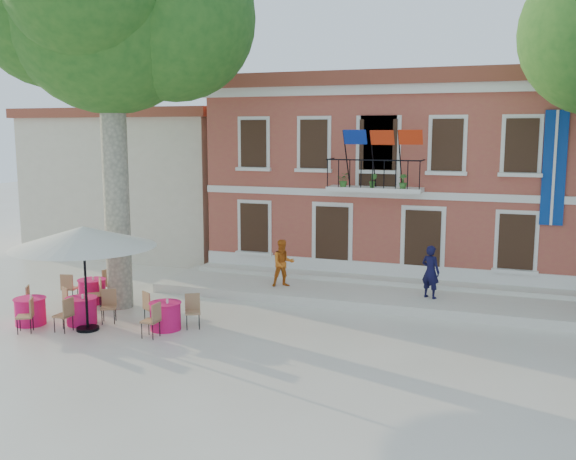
# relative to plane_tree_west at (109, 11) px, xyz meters

# --- Properties ---
(ground) EXTENTS (90.00, 90.00, 0.00)m
(ground) POSITION_rel_plane_tree_west_xyz_m (4.98, -0.78, -8.92)
(ground) COLOR beige
(ground) RESTS_ON ground
(main_building) EXTENTS (13.50, 9.59, 7.50)m
(main_building) POSITION_rel_plane_tree_west_xyz_m (6.98, 9.21, -5.14)
(main_building) COLOR #A6543C
(main_building) RESTS_ON ground
(neighbor_west) EXTENTS (9.40, 9.40, 6.40)m
(neighbor_west) POSITION_rel_plane_tree_west_xyz_m (-4.52, 10.22, -5.70)
(neighbor_west) COLOR beige
(neighbor_west) RESTS_ON ground
(terrace) EXTENTS (14.00, 3.40, 0.30)m
(terrace) POSITION_rel_plane_tree_west_xyz_m (6.98, 3.62, -8.77)
(terrace) COLOR silver
(terrace) RESTS_ON ground
(plane_tree_west) EXTENTS (6.16, 6.16, 12.10)m
(plane_tree_west) POSITION_rel_plane_tree_west_xyz_m (0.00, 0.00, 0.00)
(plane_tree_west) COLOR #A59E84
(plane_tree_west) RESTS_ON ground
(patio_umbrella) EXTENTS (3.91, 3.91, 2.90)m
(patio_umbrella) POSITION_rel_plane_tree_west_xyz_m (0.53, -2.35, -6.31)
(patio_umbrella) COLOR black
(patio_umbrella) RESTS_ON ground
(pedestrian_navy) EXTENTS (0.72, 0.61, 1.66)m
(pedestrian_navy) POSITION_rel_plane_tree_west_xyz_m (9.12, 3.22, -7.78)
(pedestrian_navy) COLOR black
(pedestrian_navy) RESTS_ON terrace
(pedestrian_orange) EXTENTS (0.97, 0.93, 1.58)m
(pedestrian_orange) POSITION_rel_plane_tree_west_xyz_m (4.30, 3.08, -7.83)
(pedestrian_orange) COLOR #D26518
(pedestrian_orange) RESTS_ON terrace
(cafe_table_0) EXTENTS (1.35, 1.86, 0.95)m
(cafe_table_0) POSITION_rel_plane_tree_west_xyz_m (-1.32, -2.46, -8.50)
(cafe_table_0) COLOR #E5155C
(cafe_table_0) RESTS_ON ground
(cafe_table_1) EXTENTS (1.87, 1.64, 0.95)m
(cafe_table_1) POSITION_rel_plane_tree_west_xyz_m (2.53, -1.57, -8.49)
(cafe_table_1) COLOR #E5155C
(cafe_table_1) RESTS_ON ground
(cafe_table_2) EXTENTS (1.87, 1.65, 0.95)m
(cafe_table_2) POSITION_rel_plane_tree_west_xyz_m (0.02, -1.93, -8.49)
(cafe_table_2) COLOR #E5155C
(cafe_table_2) RESTS_ON ground
(cafe_table_3) EXTENTS (1.78, 1.83, 0.95)m
(cafe_table_3) POSITION_rel_plane_tree_west_xyz_m (-1.12, 0.08, -8.49)
(cafe_table_3) COLOR #E5155C
(cafe_table_3) RESTS_ON ground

